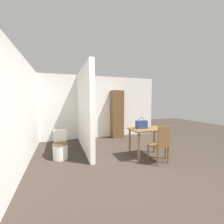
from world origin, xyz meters
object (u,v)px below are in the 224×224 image
object	(u,v)px
wooden_chair	(160,143)
toilet	(60,147)
dining_table	(147,133)
handbag	(141,124)
wooden_cabinet	(117,114)

from	to	relation	value
wooden_chair	toilet	bearing A→B (deg)	146.28
wooden_chair	dining_table	bearing A→B (deg)	93.45
dining_table	handbag	xyz separation A→B (m)	(-0.15, 0.06, 0.23)
dining_table	toilet	distance (m)	2.34
toilet	handbag	world-z (taller)	handbag
dining_table	handbag	distance (m)	0.28
toilet	wooden_cabinet	bearing A→B (deg)	36.02
toilet	dining_table	bearing A→B (deg)	-17.67
toilet	handbag	distance (m)	2.23
toilet	wooden_cabinet	xyz separation A→B (m)	(2.24, 1.62, 0.67)
dining_table	wooden_cabinet	size ratio (longest dim) A/B	0.48
dining_table	wooden_cabinet	world-z (taller)	wooden_cabinet
dining_table	wooden_cabinet	xyz separation A→B (m)	(0.03, 2.33, 0.30)
wooden_cabinet	wooden_chair	bearing A→B (deg)	-88.99
wooden_chair	toilet	size ratio (longest dim) A/B	1.28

